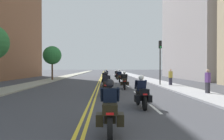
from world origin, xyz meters
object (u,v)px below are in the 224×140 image
(motorcycle_1, at_px, (142,94))
(motorcycle_4, at_px, (105,79))
(motorcycle_5, at_px, (119,77))
(motorcycle_6, at_px, (106,76))
(traffic_light_near, at_px, (160,55))
(pedestrian_1, at_px, (171,77))
(motorcycle_2, at_px, (106,86))
(motorcycle_7, at_px, (117,75))
(motorcycle_3, at_px, (124,82))
(motorcycle_0, at_px, (110,112))
(street_tree_0, at_px, (52,55))
(pedestrian_0, at_px, (208,82))

(motorcycle_1, relative_size, motorcycle_4, 1.01)
(motorcycle_5, relative_size, motorcycle_6, 1.07)
(motorcycle_4, height_order, traffic_light_near, traffic_light_near)
(traffic_light_near, distance_m, pedestrian_1, 2.59)
(motorcycle_2, relative_size, motorcycle_5, 0.98)
(motorcycle_2, xyz_separation_m, pedestrian_1, (6.72, 7.21, 0.25))
(motorcycle_6, bearing_deg, traffic_light_near, -58.80)
(motorcycle_2, bearing_deg, motorcycle_5, 83.98)
(motorcycle_2, distance_m, traffic_light_near, 9.90)
(motorcycle_1, bearing_deg, pedestrian_1, 64.11)
(motorcycle_6, height_order, motorcycle_7, motorcycle_6)
(motorcycle_3, xyz_separation_m, motorcycle_5, (0.13, 8.44, 0.01))
(motorcycle_5, relative_size, traffic_light_near, 0.49)
(motorcycle_3, relative_size, traffic_light_near, 0.47)
(motorcycle_1, height_order, motorcycle_2, motorcycle_2)
(motorcycle_0, xyz_separation_m, motorcycle_6, (0.04, 25.54, 0.02))
(motorcycle_2, bearing_deg, motorcycle_6, 91.56)
(motorcycle_0, distance_m, street_tree_0, 27.02)
(motorcycle_3, bearing_deg, pedestrian_1, 31.41)
(motorcycle_0, xyz_separation_m, motorcycle_2, (-0.07, 8.53, 0.02))
(pedestrian_0, relative_size, pedestrian_1, 1.02)
(traffic_light_near, bearing_deg, motorcycle_4, 170.48)
(motorcycle_7, bearing_deg, motorcycle_3, -93.32)
(motorcycle_4, relative_size, pedestrian_1, 1.20)
(motorcycle_0, distance_m, motorcycle_1, 4.20)
(motorcycle_3, height_order, pedestrian_1, pedestrian_1)
(motorcycle_0, relative_size, motorcycle_2, 0.99)
(motorcycle_5, xyz_separation_m, motorcycle_7, (0.08, 8.58, -0.03))
(traffic_light_near, relative_size, pedestrian_0, 2.64)
(motorcycle_1, bearing_deg, motorcycle_0, -115.14)
(street_tree_0, bearing_deg, motorcycle_0, -72.77)
(motorcycle_4, distance_m, pedestrian_1, 6.97)
(traffic_light_near, bearing_deg, motorcycle_1, -108.34)
(motorcycle_0, height_order, motorcycle_6, motorcycle_6)
(motorcycle_1, relative_size, pedestrian_1, 1.20)
(motorcycle_6, xyz_separation_m, street_tree_0, (-7.99, 0.11, 3.06))
(motorcycle_7, xyz_separation_m, traffic_light_near, (3.86, -13.79, 2.62))
(motorcycle_3, xyz_separation_m, pedestrian_1, (5.05, 2.80, 0.26))
(motorcycle_6, xyz_separation_m, pedestrian_1, (6.62, -9.80, 0.25))
(pedestrian_1, relative_size, street_tree_0, 0.35)
(motorcycle_7, height_order, pedestrian_1, pedestrian_1)
(pedestrian_0, bearing_deg, street_tree_0, -148.04)
(motorcycle_0, height_order, motorcycle_3, motorcycle_3)
(motorcycle_0, bearing_deg, motorcycle_4, 91.91)
(motorcycle_3, relative_size, motorcycle_6, 1.04)
(motorcycle_2, bearing_deg, motorcycle_7, 86.91)
(pedestrian_0, bearing_deg, motorcycle_3, -137.44)
(motorcycle_2, relative_size, motorcycle_3, 1.00)
(motorcycle_5, relative_size, motorcycle_7, 1.05)
(motorcycle_7, relative_size, pedestrian_0, 1.23)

